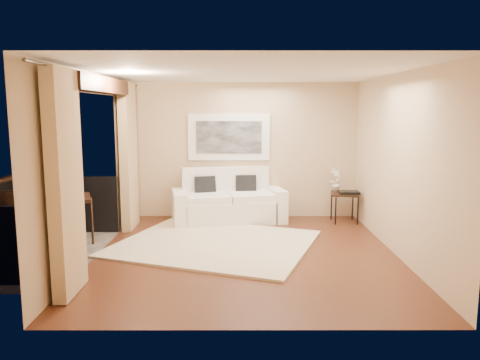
{
  "coord_description": "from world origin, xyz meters",
  "views": [
    {
      "loc": [
        -0.1,
        -6.87,
        2.18
      ],
      "look_at": [
        -0.1,
        0.53,
        1.05
      ],
      "focal_mm": 35.0,
      "sensor_mm": 36.0,
      "label": 1
    }
  ],
  "objects_px": {
    "balcony_chair_near": "(15,218)",
    "side_table": "(345,196)",
    "balcony_chair_far": "(24,218)",
    "bistro_table": "(67,202)",
    "orchid": "(336,180)",
    "sofa": "(228,203)",
    "ice_bucket": "(60,189)"
  },
  "relations": [
    {
      "from": "balcony_chair_far",
      "to": "ice_bucket",
      "type": "bearing_deg",
      "value": -153.6
    },
    {
      "from": "side_table",
      "to": "balcony_chair_far",
      "type": "bearing_deg",
      "value": -159.32
    },
    {
      "from": "sofa",
      "to": "orchid",
      "type": "relative_size",
      "value": 4.87
    },
    {
      "from": "bistro_table",
      "to": "ice_bucket",
      "type": "bearing_deg",
      "value": 137.13
    },
    {
      "from": "bistro_table",
      "to": "balcony_chair_near",
      "type": "distance_m",
      "value": 0.76
    },
    {
      "from": "orchid",
      "to": "balcony_chair_near",
      "type": "relative_size",
      "value": 0.48
    },
    {
      "from": "ice_bucket",
      "to": "bistro_table",
      "type": "bearing_deg",
      "value": -42.87
    },
    {
      "from": "sofa",
      "to": "ice_bucket",
      "type": "xyz_separation_m",
      "value": [
        -2.59,
        -1.74,
        0.57
      ]
    },
    {
      "from": "sofa",
      "to": "balcony_chair_near",
      "type": "xyz_separation_m",
      "value": [
        -3.13,
        -2.15,
        0.2
      ]
    },
    {
      "from": "orchid",
      "to": "side_table",
      "type": "bearing_deg",
      "value": -49.79
    },
    {
      "from": "bistro_table",
      "to": "balcony_chair_far",
      "type": "relative_size",
      "value": 0.94
    },
    {
      "from": "balcony_chair_near",
      "to": "bistro_table",
      "type": "bearing_deg",
      "value": 9.94
    },
    {
      "from": "bistro_table",
      "to": "ice_bucket",
      "type": "relative_size",
      "value": 4.51
    },
    {
      "from": "ice_bucket",
      "to": "sofa",
      "type": "bearing_deg",
      "value": 33.93
    },
    {
      "from": "sofa",
      "to": "balcony_chair_near",
      "type": "height_order",
      "value": "sofa"
    },
    {
      "from": "balcony_chair_near",
      "to": "side_table",
      "type": "bearing_deg",
      "value": 9.46
    },
    {
      "from": "balcony_chair_near",
      "to": "ice_bucket",
      "type": "bearing_deg",
      "value": 25.43
    },
    {
      "from": "side_table",
      "to": "bistro_table",
      "type": "height_order",
      "value": "bistro_table"
    },
    {
      "from": "sofa",
      "to": "balcony_chair_near",
      "type": "relative_size",
      "value": 2.35
    },
    {
      "from": "bistro_table",
      "to": "ice_bucket",
      "type": "height_order",
      "value": "ice_bucket"
    },
    {
      "from": "balcony_chair_far",
      "to": "ice_bucket",
      "type": "height_order",
      "value": "ice_bucket"
    },
    {
      "from": "bistro_table",
      "to": "balcony_chair_far",
      "type": "xyz_separation_m",
      "value": [
        -0.58,
        -0.21,
        -0.2
      ]
    },
    {
      "from": "balcony_chair_far",
      "to": "balcony_chair_near",
      "type": "distance_m",
      "value": 0.12
    },
    {
      "from": "balcony_chair_far",
      "to": "balcony_chair_near",
      "type": "height_order",
      "value": "balcony_chair_near"
    },
    {
      "from": "bistro_table",
      "to": "balcony_chair_near",
      "type": "relative_size",
      "value": 0.93
    },
    {
      "from": "balcony_chair_far",
      "to": "side_table",
      "type": "bearing_deg",
      "value": -171.66
    },
    {
      "from": "sofa",
      "to": "side_table",
      "type": "distance_m",
      "value": 2.27
    },
    {
      "from": "balcony_chair_near",
      "to": "orchid",
      "type": "bearing_deg",
      "value": 11.58
    },
    {
      "from": "sofa",
      "to": "balcony_chair_far",
      "type": "relative_size",
      "value": 2.38
    },
    {
      "from": "orchid",
      "to": "bistro_table",
      "type": "height_order",
      "value": "orchid"
    },
    {
      "from": "sofa",
      "to": "ice_bucket",
      "type": "bearing_deg",
      "value": -157.22
    },
    {
      "from": "sofa",
      "to": "balcony_chair_near",
      "type": "bearing_deg",
      "value": -156.71
    }
  ]
}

